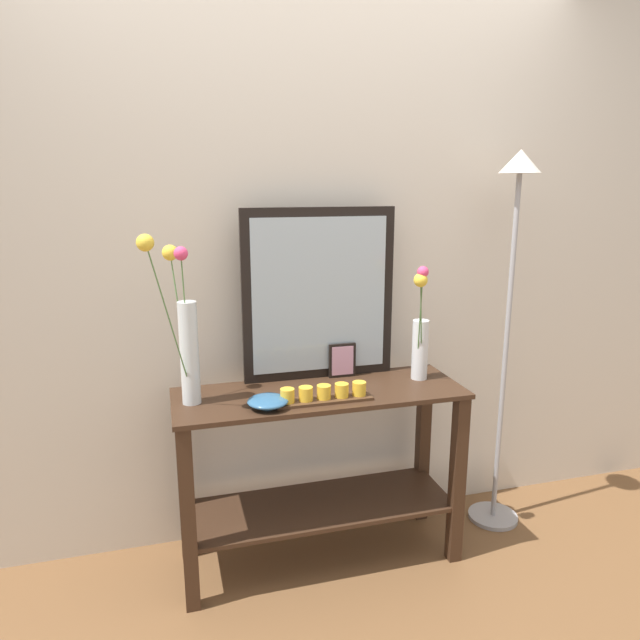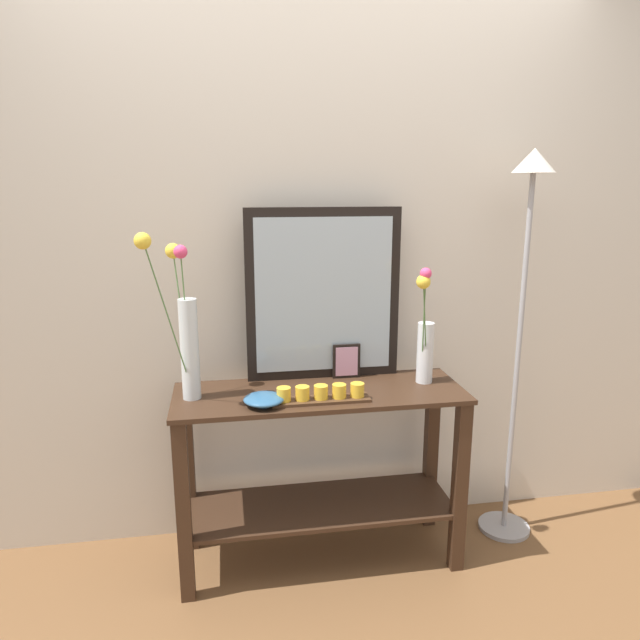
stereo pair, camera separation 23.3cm
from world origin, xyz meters
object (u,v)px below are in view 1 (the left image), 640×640
object	(u,v)px
candle_tray	(324,395)
mirror_leaning	(319,295)
console_table	(320,456)
picture_frame_small	(342,360)
tall_vase_left	(184,332)
vase_right	(420,337)
decorative_bowl	(268,401)
floor_lamp	(511,282)

from	to	relation	value
candle_tray	mirror_leaning	bearing A→B (deg)	78.09
console_table	picture_frame_small	world-z (taller)	picture_frame_small
tall_vase_left	picture_frame_small	size ratio (longest dim) A/B	4.40
tall_vase_left	vase_right	xyz separation A→B (m)	(1.00, 0.02, -0.10)
decorative_bowl	floor_lamp	bearing A→B (deg)	8.90
console_table	picture_frame_small	bearing A→B (deg)	45.95
picture_frame_small	decorative_bowl	distance (m)	0.47
floor_lamp	mirror_leaning	bearing A→B (deg)	172.29
candle_tray	picture_frame_small	size ratio (longest dim) A/B	2.54
tall_vase_left	vase_right	size ratio (longest dim) A/B	1.31
decorative_bowl	floor_lamp	size ratio (longest dim) A/B	0.09
console_table	vase_right	xyz separation A→B (m)	(0.46, 0.02, 0.49)
decorative_bowl	picture_frame_small	bearing A→B (deg)	34.85
decorative_bowl	tall_vase_left	bearing A→B (deg)	157.17
tall_vase_left	picture_frame_small	world-z (taller)	tall_vase_left
mirror_leaning	candle_tray	xyz separation A→B (m)	(-0.06, -0.29, -0.35)
picture_frame_small	floor_lamp	xyz separation A→B (m)	(0.77, -0.09, 0.33)
console_table	tall_vase_left	xyz separation A→B (m)	(-0.54, 0.00, 0.59)
candle_tray	decorative_bowl	distance (m)	0.23
tall_vase_left	candle_tray	size ratio (longest dim) A/B	1.73
console_table	tall_vase_left	bearing A→B (deg)	179.55
mirror_leaning	tall_vase_left	size ratio (longest dim) A/B	1.10
candle_tray	tall_vase_left	bearing A→B (deg)	167.23
candle_tray	floor_lamp	size ratio (longest dim) A/B	0.22
candle_tray	picture_frame_small	xyz separation A→B (m)	(0.16, 0.26, 0.05)
mirror_leaning	candle_tray	size ratio (longest dim) A/B	1.91
vase_right	tall_vase_left	bearing A→B (deg)	-179.02
candle_tray	floor_lamp	world-z (taller)	floor_lamp
tall_vase_left	floor_lamp	bearing A→B (deg)	2.24
mirror_leaning	picture_frame_small	size ratio (longest dim) A/B	4.85
console_table	mirror_leaning	bearing A→B (deg)	75.58
mirror_leaning	floor_lamp	xyz separation A→B (m)	(0.87, -0.12, 0.04)
mirror_leaning	picture_frame_small	bearing A→B (deg)	-16.41
mirror_leaning	vase_right	xyz separation A→B (m)	(0.41, -0.16, -0.18)
vase_right	floor_lamp	size ratio (longest dim) A/B	0.29
decorative_bowl	floor_lamp	world-z (taller)	floor_lamp
console_table	candle_tray	size ratio (longest dim) A/B	3.09
tall_vase_left	decorative_bowl	xyz separation A→B (m)	(0.30, -0.12, -0.27)
picture_frame_small	mirror_leaning	bearing A→B (deg)	163.59
console_table	candle_tray	distance (m)	0.34
vase_right	picture_frame_small	bearing A→B (deg)	157.69
mirror_leaning	vase_right	bearing A→B (deg)	-20.94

